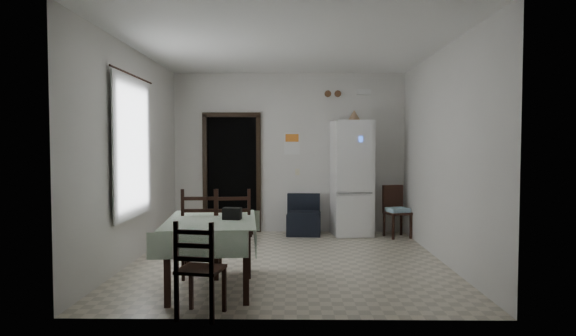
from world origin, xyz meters
The scene contains 25 objects.
ground centered at (0.00, 0.00, 0.00)m, with size 4.50×4.50×0.00m, color beige.
ceiling centered at (0.00, 0.00, 2.90)m, with size 4.20×4.50×0.02m, color white, non-canonical shape.
wall_back centered at (0.00, 2.25, 1.45)m, with size 4.20×0.02×2.90m, color silver, non-canonical shape.
wall_front centered at (0.00, -2.25, 1.45)m, with size 4.20×0.02×2.90m, color silver, non-canonical shape.
wall_left centered at (-2.10, 0.00, 1.45)m, with size 0.02×4.50×2.90m, color silver, non-canonical shape.
wall_right centered at (2.10, 0.00, 1.45)m, with size 0.02×4.50×2.90m, color silver, non-canonical shape.
doorway centered at (-1.05, 2.45, 1.06)m, with size 1.06×0.52×2.22m.
window_recess centered at (-2.15, -0.20, 1.55)m, with size 0.10×1.20×1.60m, color silver.
curtain centered at (-2.04, -0.20, 1.55)m, with size 0.02×1.45×1.85m, color silver.
curtain_rod centered at (-2.03, -0.20, 2.50)m, with size 0.02×0.02×1.60m, color black.
calendar centered at (0.05, 2.24, 1.62)m, with size 0.28×0.02×0.40m, color white.
calendar_image centered at (0.05, 2.23, 1.72)m, with size 0.24×0.01×0.14m, color orange.
light_switch centered at (0.15, 2.24, 1.10)m, with size 0.08×0.02×0.12m, color beige.
vent_left centered at (0.70, 2.23, 2.52)m, with size 0.12×0.12×0.03m, color brown.
vent_right centered at (0.88, 2.23, 2.52)m, with size 0.12×0.12×0.03m, color brown.
emergency_light centered at (1.35, 2.21, 2.55)m, with size 0.25×0.07×0.09m, color white.
fridge centered at (1.10, 1.93, 1.01)m, with size 0.65×0.65×2.02m, color white, non-canonical shape.
tan_cone centered at (1.14, 1.95, 2.11)m, with size 0.23×0.23×0.19m, color #A6805C.
navy_seat centered at (0.26, 1.93, 0.36)m, with size 0.59×0.57×0.71m, color black, non-canonical shape.
corner_chair centered at (1.87, 1.70, 0.45)m, with size 0.39×0.39×0.89m, color black, non-canonical shape.
dining_table centered at (-0.83, -1.26, 0.38)m, with size 0.96×1.47×0.76m, color #A8BCA1, non-canonical shape.
black_bag centered at (-0.59, -1.28, 0.83)m, with size 0.20×0.12×0.13m, color black.
dining_chair_far_left centered at (-1.02, -0.80, 0.54)m, with size 0.46×0.46×1.07m, color black, non-canonical shape.
dining_chair_far_right centered at (-0.66, -0.76, 0.53)m, with size 0.46×0.46×1.07m, color black, non-canonical shape.
dining_chair_near_head centered at (-0.77, -2.18, 0.45)m, with size 0.39×0.39×0.90m, color black, non-canonical shape.
Camera 1 is at (0.09, -6.53, 1.57)m, focal length 30.00 mm.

